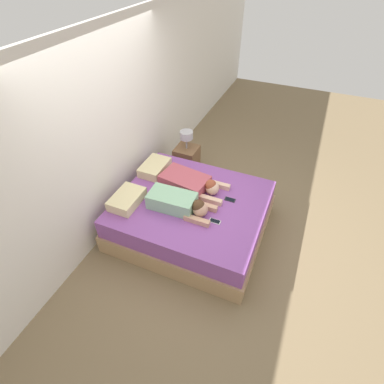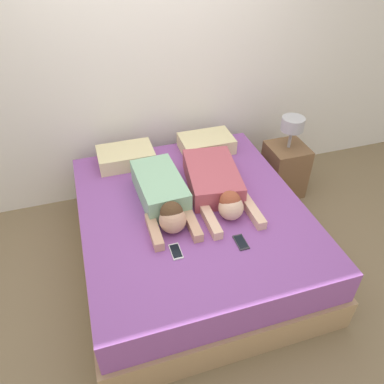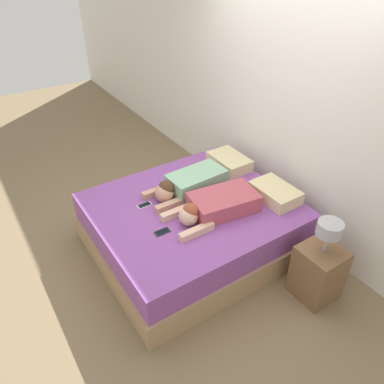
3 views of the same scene
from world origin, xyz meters
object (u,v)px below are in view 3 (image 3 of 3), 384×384
Objects in this scene: person_left at (188,184)px; bed at (192,226)px; nightstand at (319,269)px; pillow_head_right at (275,193)px; pillow_head_left at (229,162)px; cell_phone_right at (162,232)px; cell_phone_left at (144,205)px; person_right at (215,205)px.

bed is at bearing -22.10° from person_left.
nightstand is at bearing 20.61° from person_left.
pillow_head_right is 0.58× the size of nightstand.
bed is 4.05× the size of pillow_head_left.
pillow_head_left is 3.37× the size of cell_phone_right.
bed is 4.05× the size of pillow_head_right.
nightstand is at bearing -6.03° from pillow_head_left.
person_left is 6.06× the size of cell_phone_left.
bed is at bearing 114.45° from cell_phone_right.
nightstand is at bearing 47.95° from cell_phone_right.
cell_phone_left is at bearing -83.35° from pillow_head_left.
pillow_head_left is 1.37m from cell_phone_right.
cell_phone_right is (0.59, -1.23, -0.06)m from pillow_head_left.
cell_phone_left is at bearing -94.38° from person_left.
person_right is 0.72m from cell_phone_left.
cell_phone_left and cell_phone_right have the same top height.
nightstand reaches higher than person_right.
cell_phone_right is (-0.03, -0.58, -0.08)m from person_right.
cell_phone_right is at bearing -65.55° from bed.
nightstand is (0.79, -0.16, -0.32)m from pillow_head_right.
cell_phone_left is 1.00× the size of cell_phone_right.
pillow_head_right is (0.38, 0.77, 0.35)m from bed.
person_left is at bearing 157.90° from bed.
nightstand is (1.17, 0.60, 0.03)m from bed.
person_left is at bearing 127.26° from cell_phone_right.
nightstand is at bearing 35.61° from cell_phone_left.
nightstand reaches higher than pillow_head_left.
person_left is at bearing -176.08° from person_right.
cell_phone_right is 1.46m from nightstand.
person_right is at bearing 87.19° from cell_phone_right.
pillow_head_left is at bearing 133.57° from person_right.
pillow_head_right is at bearing 63.57° from bed.
person_left is 0.45m from person_right.
cell_phone_right is at bearing -52.74° from person_left.
nightstand reaches higher than cell_phone_right.
bed is 13.66× the size of cell_phone_right.
cell_phone_right is 0.17× the size of nightstand.
bed is 0.44m from person_left.
pillow_head_left is 0.71m from person_left.
pillow_head_right reaches higher than bed.
pillow_head_left is 1.59m from nightstand.
bed is at bearing 59.46° from cell_phone_left.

